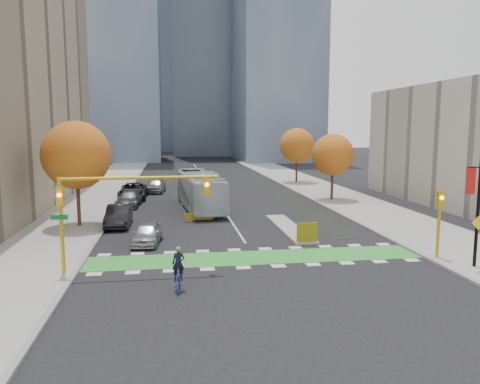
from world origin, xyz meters
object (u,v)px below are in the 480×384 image
object	(u,v)px
parked_car_b	(119,216)
hazard_board	(307,232)
tree_east_far	(297,146)
parked_car_a	(147,233)
tree_west	(76,155)
traffic_signal_east	(439,214)
cyclist	(179,275)
banner_lamppost	(480,186)
bus	(200,190)
parked_car_e	(156,185)
traffic_signal_west	(112,199)
parked_car_d	(133,191)
parked_car_c	(129,199)
tree_east_near	(333,155)

from	to	relation	value
parked_car_b	hazard_board	bearing A→B (deg)	-30.32
tree_east_far	parked_car_a	xyz separation A→B (m)	(-19.00, -32.14, -4.53)
tree_west	traffic_signal_east	size ratio (longest dim) A/B	2.01
tree_west	parked_car_a	distance (m)	9.59
cyclist	parked_car_a	xyz separation A→B (m)	(-1.90, 9.34, 0.00)
hazard_board	banner_lamppost	bearing A→B (deg)	-41.79
parked_car_a	parked_car_b	distance (m)	6.54
bus	parked_car_e	xyz separation A→B (m)	(-4.50, 12.36, -0.97)
traffic_signal_west	bus	size ratio (longest dim) A/B	0.66
traffic_signal_east	parked_car_d	xyz separation A→B (m)	(-19.50, 26.76, -1.87)
parked_car_c	parked_car_e	bearing A→B (deg)	81.45
hazard_board	parked_car_b	bearing A→B (deg)	149.37
parked_car_b	parked_car_e	distance (m)	19.51
parked_car_c	traffic_signal_west	bearing A→B (deg)	-82.50
hazard_board	parked_car_d	distance (m)	25.60
banner_lamppost	parked_car_e	bearing A→B (deg)	118.24
tree_east_near	parked_car_c	size ratio (longest dim) A/B	1.37
tree_east_near	tree_east_far	distance (m)	16.01
tree_east_near	cyclist	distance (m)	30.69
traffic_signal_west	parked_car_b	distance (m)	12.86
tree_east_far	parked_car_b	world-z (taller)	tree_east_far
tree_east_near	traffic_signal_east	bearing A→B (deg)	-93.81
tree_east_near	parked_car_b	distance (m)	23.65
traffic_signal_west	parked_car_c	xyz separation A→B (m)	(-1.07, 21.76, -3.29)
parked_car_a	traffic_signal_west	bearing A→B (deg)	-94.92
traffic_signal_west	traffic_signal_east	distance (m)	18.48
parked_car_b	tree_east_near	bearing A→B (deg)	26.01
cyclist	bus	distance (m)	22.55
bus	parked_car_b	bearing A→B (deg)	-139.36
parked_car_e	banner_lamppost	bearing A→B (deg)	-54.99
banner_lamppost	parked_car_d	xyz separation A→B (m)	(-20.50, 28.75, -3.75)
tree_east_near	parked_car_b	world-z (taller)	tree_east_near
cyclist	parked_car_d	distance (m)	30.05
traffic_signal_east	parked_car_b	world-z (taller)	traffic_signal_east
parked_car_c	parked_car_e	xyz separation A→B (m)	(2.36, 10.02, 0.08)
traffic_signal_west	parked_car_b	world-z (taller)	traffic_signal_west
bus	parked_car_e	distance (m)	13.19
banner_lamppost	tree_east_near	bearing A→B (deg)	88.83
tree_east_far	tree_west	bearing A→B (deg)	-133.30
tree_east_far	parked_car_e	bearing A→B (deg)	-160.63
banner_lamppost	hazard_board	bearing A→B (deg)	138.21
cyclist	parked_car_c	size ratio (longest dim) A/B	0.41
hazard_board	bus	size ratio (longest dim) A/B	0.11
bus	parked_car_d	bearing A→B (deg)	128.07
hazard_board	tree_east_near	size ratio (longest dim) A/B	0.20
cyclist	bus	bearing A→B (deg)	87.93
hazard_board	bus	distance (m)	15.97
cyclist	parked_car_d	bearing A→B (deg)	102.62
hazard_board	parked_car_a	world-z (taller)	hazard_board
tree_east_near	tree_east_far	size ratio (longest dim) A/B	0.92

